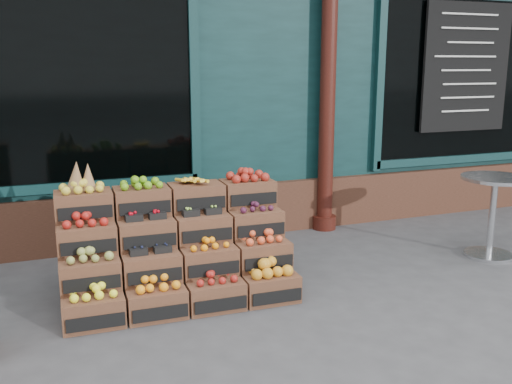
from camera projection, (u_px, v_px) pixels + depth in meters
name	position (u px, v px, depth m)	size (l,w,h in m)	color
ground	(310.00, 310.00, 4.62)	(60.00, 60.00, 0.00)	#3F3F42
shop_facade	(166.00, 34.00, 8.75)	(12.00, 6.24, 4.80)	#0D2C2C
crate_display	(175.00, 254.00, 4.86)	(1.92, 0.98, 1.18)	brown
bistro_table	(493.00, 207.00, 5.79)	(0.67, 0.67, 0.84)	silver
shopkeeper	(56.00, 164.00, 6.19)	(0.64, 0.42, 1.76)	#18551D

